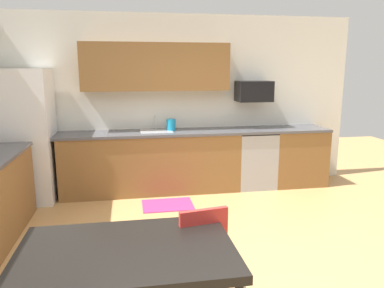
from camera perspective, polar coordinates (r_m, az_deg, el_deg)
The scene contains 15 objects.
ground_plane at distance 3.79m, azimuth 2.72°, elevation -18.10°, with size 12.00×12.00×0.00m, color tan.
wall_back at distance 5.93m, azimuth -2.75°, elevation 6.49°, with size 5.80×0.10×2.70m, color silver.
cabinet_run_back at distance 5.70m, azimuth -6.29°, elevation -2.97°, with size 2.69×0.60×0.90m, color brown.
cabinet_run_back_right at distance 6.30m, azimuth 15.82°, elevation -1.94°, with size 0.86×0.60×0.90m, color brown.
countertop_back at distance 5.64m, azimuth -2.26°, elevation 1.82°, with size 4.80×0.64×0.04m, color #4C4C51.
upper_cabinets_back at distance 5.66m, azimuth -5.60°, elevation 11.78°, with size 2.20×0.34×0.70m, color brown.
refrigerator at distance 5.70m, azimuth -24.44°, elevation 1.08°, with size 0.76×0.70×1.88m, color white.
oven_range at distance 6.02m, azimuth 9.52°, elevation -2.22°, with size 0.60×0.60×0.91m.
microwave at distance 5.96m, azimuth 9.54°, elevation 8.05°, with size 0.54×0.36×0.32m, color black.
sink_basin at distance 5.61m, azimuth -5.51°, elevation 1.32°, with size 0.48×0.40×0.14m, color #A5A8AD.
sink_faucet at distance 5.77m, azimuth -5.68°, elevation 3.19°, with size 0.02×0.02×0.24m, color #B2B5BA.
dining_table at distance 2.54m, azimuth -10.04°, elevation -16.80°, with size 1.40×0.90×0.74m.
chair_near_table at distance 2.84m, azimuth 2.63°, elevation -17.33°, with size 0.46×0.46×0.85m.
floor_mat at distance 5.23m, azimuth -3.79°, elevation -9.38°, with size 0.70×0.50×0.01m, color #CC3372.
kettle at distance 5.66m, azimuth -3.26°, elevation 2.87°, with size 0.14×0.14×0.20m, color #198CBF.
Camera 1 is at (-0.73, -3.21, 1.88)m, focal length 34.50 mm.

